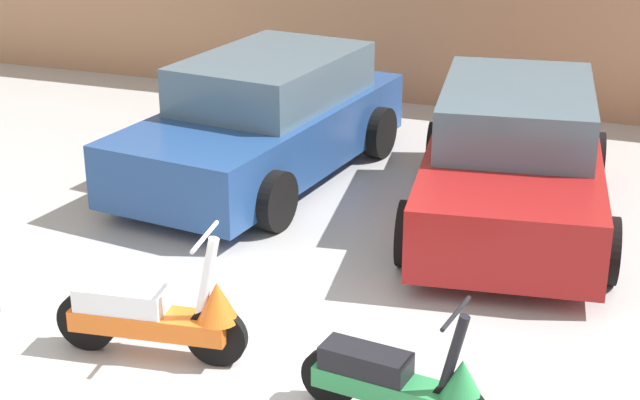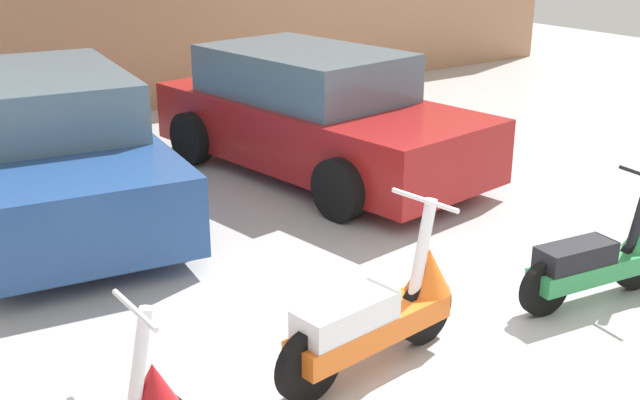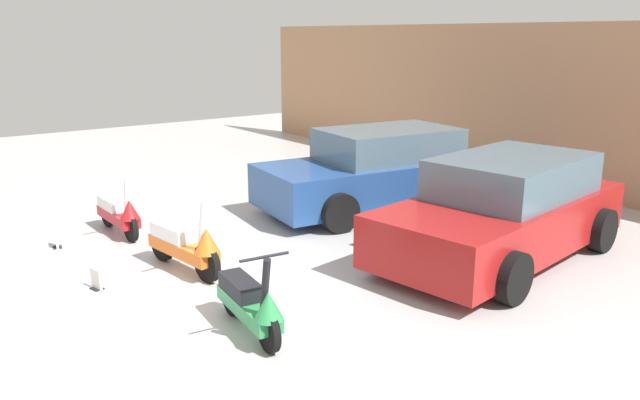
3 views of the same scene
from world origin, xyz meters
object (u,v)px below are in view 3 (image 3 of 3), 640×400
Objects in this scene: scooter_front_center at (251,303)px; scooter_front_left at (119,213)px; placard_near_right_scooter at (96,280)px; scooter_front_right at (186,244)px; car_rear_left at (379,171)px; placard_near_left_scooter at (57,240)px; car_rear_center at (504,210)px.

scooter_front_left is at bearing -173.94° from scooter_front_center.
placard_near_right_scooter is (-2.15, -0.91, -0.23)m from scooter_front_center.
placard_near_right_scooter is (-0.13, -1.13, -0.27)m from scooter_front_right.
scooter_front_left is 2.09m from scooter_front_right.
car_rear_left is 16.75× the size of placard_near_left_scooter.
car_rear_center is at bearing 96.29° from scooter_front_center.
scooter_front_right is 2.32m from placard_near_left_scooter.
scooter_front_right is at bearing -179.09° from scooter_front_center.
scooter_front_center is at bearing 22.87° from placard_near_right_scooter.
car_rear_center is 6.41m from placard_near_left_scooter.
car_rear_left reaches higher than scooter_front_right.
scooter_front_center is 4.15m from placard_near_left_scooter.
car_rear_center is (0.07, 4.01, 0.32)m from scooter_front_center.
car_rear_center is at bearing 42.14° from scooter_front_left.
scooter_front_left is 2.20m from placard_near_right_scooter.
scooter_front_center reaches higher than placard_near_right_scooter.
car_rear_left is 5.33m from placard_near_right_scooter.
car_rear_left is at bearing -104.47° from car_rear_center.
placard_near_right_scooter is at bearing -0.95° from placard_near_left_scooter.
placard_near_left_scooter is at bearing -87.75° from scooter_front_left.
scooter_front_right reaches higher than placard_near_right_scooter.
scooter_front_left is at bearing 152.90° from placard_near_right_scooter.
placard_near_right_scooter is at bearing -103.95° from scooter_front_right.
car_rear_center reaches higher than placard_near_left_scooter.
scooter_front_center is at bearing -2.33° from scooter_front_left.
placard_near_right_scooter is at bearing -149.83° from scooter_front_center.
scooter_front_right reaches higher than scooter_front_center.
scooter_front_center is at bearing 40.86° from car_rear_left.
scooter_front_center is 5.22m from car_rear_left.
scooter_front_right is 6.03× the size of placard_near_right_scooter.
scooter_front_left is 0.33× the size of car_rear_center.
scooter_front_right is at bearing 28.57° from placard_near_left_scooter.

